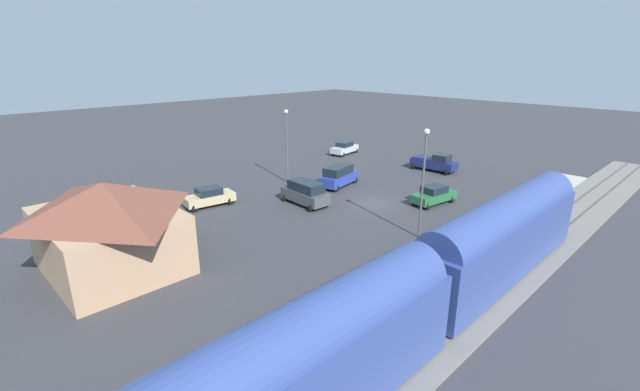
{
  "coord_description": "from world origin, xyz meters",
  "views": [
    {
      "loc": [
        -23.17,
        29.91,
        13.18
      ],
      "look_at": [
        3.14,
        4.02,
        1.0
      ],
      "focal_mm": 23.88,
      "sensor_mm": 36.0,
      "label": 1
    }
  ],
  "objects_px": {
    "pedestrian_on_platform": "(465,233)",
    "sedan_tan": "(209,197)",
    "station_building": "(108,225)",
    "light_pole_lot_center": "(287,138)",
    "suv_charcoal": "(305,193)",
    "sedan_green": "(434,195)",
    "suv_blue": "(339,176)",
    "pickup_navy": "(435,162)",
    "sedan_silver": "(345,148)",
    "light_pole_near_platform": "(424,172)"
  },
  "relations": [
    {
      "from": "light_pole_lot_center",
      "to": "suv_charcoal",
      "type": "bearing_deg",
      "value": 152.18
    },
    {
      "from": "suv_blue",
      "to": "suv_charcoal",
      "type": "height_order",
      "value": "same"
    },
    {
      "from": "station_building",
      "to": "light_pole_lot_center",
      "type": "height_order",
      "value": "light_pole_lot_center"
    },
    {
      "from": "sedan_silver",
      "to": "light_pole_near_platform",
      "type": "bearing_deg",
      "value": 143.57
    },
    {
      "from": "suv_blue",
      "to": "pickup_navy",
      "type": "relative_size",
      "value": 0.94
    },
    {
      "from": "station_building",
      "to": "sedan_silver",
      "type": "height_order",
      "value": "station_building"
    },
    {
      "from": "station_building",
      "to": "pickup_navy",
      "type": "relative_size",
      "value": 1.81
    },
    {
      "from": "station_building",
      "to": "sedan_tan",
      "type": "bearing_deg",
      "value": -59.8
    },
    {
      "from": "pickup_navy",
      "to": "light_pole_lot_center",
      "type": "xyz_separation_m",
      "value": [
        8.56,
        15.73,
        3.91
      ]
    },
    {
      "from": "suv_charcoal",
      "to": "light_pole_lot_center",
      "type": "height_order",
      "value": "light_pole_lot_center"
    },
    {
      "from": "station_building",
      "to": "light_pole_near_platform",
      "type": "xyz_separation_m",
      "value": [
        -11.2,
        -18.37,
        2.15
      ]
    },
    {
      "from": "pedestrian_on_platform",
      "to": "sedan_tan",
      "type": "bearing_deg",
      "value": 20.74
    },
    {
      "from": "pickup_navy",
      "to": "light_pole_lot_center",
      "type": "relative_size",
      "value": 0.7
    },
    {
      "from": "station_building",
      "to": "pickup_navy",
      "type": "bearing_deg",
      "value": -92.4
    },
    {
      "from": "station_building",
      "to": "sedan_green",
      "type": "distance_m",
      "value": 27.18
    },
    {
      "from": "sedan_tan",
      "to": "light_pole_near_platform",
      "type": "height_order",
      "value": "light_pole_near_platform"
    },
    {
      "from": "suv_blue",
      "to": "light_pole_near_platform",
      "type": "bearing_deg",
      "value": 158.13
    },
    {
      "from": "light_pole_near_platform",
      "to": "sedan_tan",
      "type": "bearing_deg",
      "value": 23.58
    },
    {
      "from": "station_building",
      "to": "sedan_tan",
      "type": "relative_size",
      "value": 2.12
    },
    {
      "from": "station_building",
      "to": "sedan_silver",
      "type": "xyz_separation_m",
      "value": [
        12.15,
        -35.6,
        -2.14
      ]
    },
    {
      "from": "suv_blue",
      "to": "pickup_navy",
      "type": "distance_m",
      "value": 13.33
    },
    {
      "from": "light_pole_near_platform",
      "to": "light_pole_lot_center",
      "type": "distance_m",
      "value": 18.39
    },
    {
      "from": "sedan_silver",
      "to": "sedan_green",
      "type": "relative_size",
      "value": 1.0
    },
    {
      "from": "light_pole_near_platform",
      "to": "pedestrian_on_platform",
      "type": "bearing_deg",
      "value": -174.77
    },
    {
      "from": "station_building",
      "to": "pickup_navy",
      "type": "xyz_separation_m",
      "value": [
        -1.53,
        -36.54,
        -2.0
      ]
    },
    {
      "from": "station_building",
      "to": "pedestrian_on_platform",
      "type": "height_order",
      "value": "station_building"
    },
    {
      "from": "pedestrian_on_platform",
      "to": "pickup_navy",
      "type": "relative_size",
      "value": 0.31
    },
    {
      "from": "suv_charcoal",
      "to": "light_pole_lot_center",
      "type": "relative_size",
      "value": 0.63
    },
    {
      "from": "sedan_silver",
      "to": "light_pole_lot_center",
      "type": "distance_m",
      "value": 16.17
    },
    {
      "from": "sedan_tan",
      "to": "suv_charcoal",
      "type": "distance_m",
      "value": 8.81
    },
    {
      "from": "station_building",
      "to": "pickup_navy",
      "type": "distance_m",
      "value": 36.63
    },
    {
      "from": "suv_blue",
      "to": "suv_charcoal",
      "type": "xyz_separation_m",
      "value": [
        -1.79,
        6.43,
        0.0
      ]
    },
    {
      "from": "pedestrian_on_platform",
      "to": "light_pole_lot_center",
      "type": "bearing_deg",
      "value": -5.58
    },
    {
      "from": "pedestrian_on_platform",
      "to": "pickup_navy",
      "type": "bearing_deg",
      "value": -53.56
    },
    {
      "from": "sedan_silver",
      "to": "pickup_navy",
      "type": "relative_size",
      "value": 0.86
    },
    {
      "from": "pedestrian_on_platform",
      "to": "suv_blue",
      "type": "xyz_separation_m",
      "value": [
        16.89,
        -5.05,
        -0.13
      ]
    },
    {
      "from": "sedan_green",
      "to": "suv_blue",
      "type": "bearing_deg",
      "value": 12.33
    },
    {
      "from": "sedan_silver",
      "to": "suv_charcoal",
      "type": "bearing_deg",
      "value": 122.74
    },
    {
      "from": "suv_blue",
      "to": "light_pole_near_platform",
      "type": "height_order",
      "value": "light_pole_near_platform"
    },
    {
      "from": "sedan_green",
      "to": "sedan_tan",
      "type": "bearing_deg",
      "value": 47.08
    },
    {
      "from": "sedan_green",
      "to": "suv_charcoal",
      "type": "xyz_separation_m",
      "value": [
        8.25,
        8.62,
        0.27
      ]
    },
    {
      "from": "sedan_tan",
      "to": "sedan_green",
      "type": "relative_size",
      "value": 1.0
    },
    {
      "from": "suv_blue",
      "to": "light_pole_lot_center",
      "type": "relative_size",
      "value": 0.66
    },
    {
      "from": "sedan_tan",
      "to": "light_pole_lot_center",
      "type": "xyz_separation_m",
      "value": [
        0.77,
        -10.07,
        4.06
      ]
    },
    {
      "from": "station_building",
      "to": "pedestrian_on_platform",
      "type": "xyz_separation_m",
      "value": [
        -14.72,
        -18.69,
        -1.74
      ]
    },
    {
      "from": "light_pole_lot_center",
      "to": "light_pole_near_platform",
      "type": "bearing_deg",
      "value": 172.36
    },
    {
      "from": "suv_blue",
      "to": "light_pole_near_platform",
      "type": "relative_size",
      "value": 0.63
    },
    {
      "from": "sedan_tan",
      "to": "sedan_green",
      "type": "distance_m",
      "value": 20.73
    },
    {
      "from": "sedan_silver",
      "to": "light_pole_lot_center",
      "type": "xyz_separation_m",
      "value": [
        -5.12,
        14.79,
        4.06
      ]
    },
    {
      "from": "pedestrian_on_platform",
      "to": "sedan_tan",
      "type": "height_order",
      "value": "pedestrian_on_platform"
    }
  ]
}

